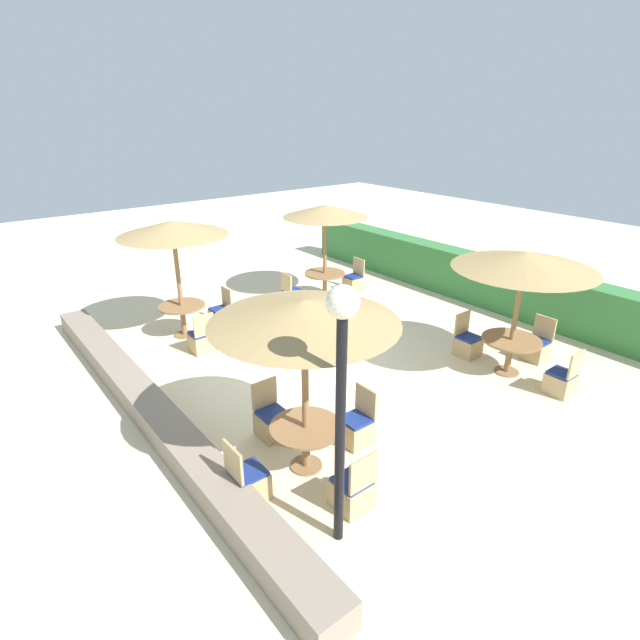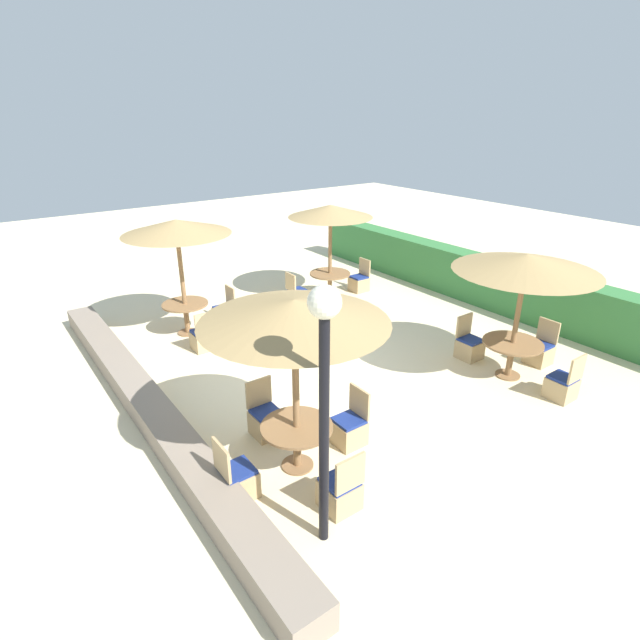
{
  "view_description": "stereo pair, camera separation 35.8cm",
  "coord_description": "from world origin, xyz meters",
  "px_view_note": "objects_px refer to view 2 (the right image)",
  "views": [
    {
      "loc": [
        7.46,
        -5.27,
        4.93
      ],
      "look_at": [
        0.0,
        0.6,
        0.9
      ],
      "focal_mm": 28.0,
      "sensor_mm": 36.0,
      "label": 1
    },
    {
      "loc": [
        7.67,
        -4.99,
        4.93
      ],
      "look_at": [
        0.0,
        0.6,
        0.9
      ],
      "focal_mm": 28.0,
      "sensor_mm": 36.0,
      "label": 2
    }
  ],
  "objects_px": {
    "round_table_front_left": "(186,310)",
    "patio_chair_front_right_west": "(266,420)",
    "round_table_back_right": "(512,349)",
    "patio_chair_front_right_south": "(237,480)",
    "patio_chair_back_left_south": "(297,296)",
    "round_table_front_right": "(297,434)",
    "patio_chair_back_right_west": "(469,346)",
    "patio_chair_front_right_east": "(340,492)",
    "patio_chair_back_left_north": "(359,282)",
    "parasol_back_left": "(330,212)",
    "patio_chair_front_left_east": "(203,339)",
    "lamp_post": "(324,371)",
    "patio_chair_back_right_east": "(562,386)",
    "parasol_back_right": "(526,263)",
    "round_table_back_left": "(330,278)",
    "patio_chair_front_right_north": "(349,429)",
    "patio_chair_front_left_north": "(225,314)",
    "parasol_front_right": "(294,312)",
    "parasol_front_left": "(176,228)",
    "patio_chair_back_right_north": "(539,352)"
  },
  "relations": [
    {
      "from": "patio_chair_back_left_north",
      "to": "patio_chair_front_right_south",
      "type": "xyz_separation_m",
      "value": [
        5.47,
        -6.81,
        0.0
      ]
    },
    {
      "from": "patio_chair_back_left_south",
      "to": "patio_chair_back_right_west",
      "type": "relative_size",
      "value": 1.0
    },
    {
      "from": "parasol_front_left",
      "to": "patio_chair_front_right_west",
      "type": "distance_m",
      "value": 5.12
    },
    {
      "from": "patio_chair_front_left_east",
      "to": "parasol_front_right",
      "type": "height_order",
      "value": "parasol_front_right"
    },
    {
      "from": "patio_chair_back_left_south",
      "to": "patio_chair_back_right_east",
      "type": "distance_m",
      "value": 6.93
    },
    {
      "from": "patio_chair_back_left_south",
      "to": "patio_chair_front_left_north",
      "type": "bearing_deg",
      "value": -89.79
    },
    {
      "from": "round_table_front_left",
      "to": "patio_chair_front_right_west",
      "type": "distance_m",
      "value": 4.6
    },
    {
      "from": "patio_chair_front_right_south",
      "to": "parasol_back_left",
      "type": "bearing_deg",
      "value": 133.73
    },
    {
      "from": "lamp_post",
      "to": "patio_chair_front_left_east",
      "type": "xyz_separation_m",
      "value": [
        -5.81,
        0.99,
        -2.09
      ]
    },
    {
      "from": "round_table_back_right",
      "to": "patio_chair_back_right_east",
      "type": "bearing_deg",
      "value": 2.54
    },
    {
      "from": "patio_chair_front_left_north",
      "to": "parasol_back_right",
      "type": "distance_m",
      "value": 6.97
    },
    {
      "from": "patio_chair_back_left_north",
      "to": "patio_chair_back_right_west",
      "type": "bearing_deg",
      "value": 169.36
    },
    {
      "from": "patio_chair_back_left_north",
      "to": "patio_chair_front_right_south",
      "type": "relative_size",
      "value": 1.0
    },
    {
      "from": "patio_chair_back_left_south",
      "to": "patio_chair_front_right_north",
      "type": "height_order",
      "value": "same"
    },
    {
      "from": "patio_chair_back_left_north",
      "to": "patio_chair_front_right_east",
      "type": "relative_size",
      "value": 1.0
    },
    {
      "from": "patio_chair_front_right_south",
      "to": "round_table_back_right",
      "type": "bearing_deg",
      "value": 88.34
    },
    {
      "from": "patio_chair_front_right_west",
      "to": "round_table_back_left",
      "type": "bearing_deg",
      "value": -136.31
    },
    {
      "from": "parasol_back_left",
      "to": "round_table_front_right",
      "type": "height_order",
      "value": "parasol_back_left"
    },
    {
      "from": "patio_chair_back_left_south",
      "to": "patio_chair_front_right_west",
      "type": "relative_size",
      "value": 1.0
    },
    {
      "from": "patio_chair_back_left_south",
      "to": "parasol_back_right",
      "type": "distance_m",
      "value": 6.22
    },
    {
      "from": "patio_chair_back_left_north",
      "to": "patio_chair_back_right_west",
      "type": "height_order",
      "value": "same"
    },
    {
      "from": "lamp_post",
      "to": "parasol_front_right",
      "type": "distance_m",
      "value": 1.41
    },
    {
      "from": "lamp_post",
      "to": "round_table_back_left",
      "type": "distance_m",
      "value": 8.76
    },
    {
      "from": "parasol_front_left",
      "to": "patio_chair_front_right_east",
      "type": "height_order",
      "value": "parasol_front_left"
    },
    {
      "from": "patio_chair_back_right_east",
      "to": "round_table_back_right",
      "type": "bearing_deg",
      "value": 92.54
    },
    {
      "from": "parasol_back_left",
      "to": "patio_chair_back_right_west",
      "type": "distance_m",
      "value": 5.18
    },
    {
      "from": "patio_chair_back_right_west",
      "to": "patio_chair_front_right_north",
      "type": "xyz_separation_m",
      "value": [
        0.8,
        -3.94,
        0.0
      ]
    },
    {
      "from": "patio_chair_front_left_north",
      "to": "patio_chair_front_left_east",
      "type": "bearing_deg",
      "value": 135.22
    },
    {
      "from": "patio_chair_front_right_south",
      "to": "patio_chair_front_right_west",
      "type": "distance_m",
      "value": 1.45
    },
    {
      "from": "parasol_back_left",
      "to": "round_table_front_right",
      "type": "bearing_deg",
      "value": -40.92
    },
    {
      "from": "patio_chair_back_right_west",
      "to": "patio_chair_front_right_east",
      "type": "height_order",
      "value": "same"
    },
    {
      "from": "patio_chair_back_left_north",
      "to": "patio_chair_front_left_east",
      "type": "bearing_deg",
      "value": 100.14
    },
    {
      "from": "patio_chair_front_right_west",
      "to": "parasol_back_left",
      "type": "bearing_deg",
      "value": -136.31
    },
    {
      "from": "parasol_back_left",
      "to": "patio_chair_front_right_west",
      "type": "relative_size",
      "value": 2.8
    },
    {
      "from": "patio_chair_back_right_east",
      "to": "patio_chair_front_right_north",
      "type": "bearing_deg",
      "value": 162.41
    },
    {
      "from": "patio_chair_front_left_north",
      "to": "patio_chair_back_right_north",
      "type": "distance_m",
      "value": 7.24
    },
    {
      "from": "parasol_back_right",
      "to": "patio_chair_back_right_north",
      "type": "height_order",
      "value": "parasol_back_right"
    },
    {
      "from": "patio_chair_front_left_north",
      "to": "patio_chair_back_left_south",
      "type": "distance_m",
      "value": 2.15
    },
    {
      "from": "parasol_front_right",
      "to": "patio_chair_back_right_north",
      "type": "bearing_deg",
      "value": 87.66
    },
    {
      "from": "parasol_back_left",
      "to": "parasol_front_left",
      "type": "bearing_deg",
      "value": -90.72
    },
    {
      "from": "patio_chair_front_left_north",
      "to": "patio_chair_back_right_north",
      "type": "height_order",
      "value": "same"
    },
    {
      "from": "patio_chair_back_left_south",
      "to": "parasol_back_right",
      "type": "bearing_deg",
      "value": 12.3
    },
    {
      "from": "round_table_front_left",
      "to": "round_table_back_right",
      "type": "distance_m",
      "value": 7.21
    },
    {
      "from": "round_table_back_left",
      "to": "patio_chair_back_left_south",
      "type": "relative_size",
      "value": 1.21
    },
    {
      "from": "parasol_back_right",
      "to": "patio_chair_front_right_south",
      "type": "bearing_deg",
      "value": -91.66
    },
    {
      "from": "round_table_back_left",
      "to": "parasol_front_right",
      "type": "distance_m",
      "value": 7.5
    },
    {
      "from": "round_table_front_left",
      "to": "parasol_front_left",
      "type": "bearing_deg",
      "value": 0.0
    },
    {
      "from": "patio_chair_back_left_south",
      "to": "round_table_front_right",
      "type": "xyz_separation_m",
      "value": [
        5.53,
        -3.67,
        0.3
      ]
    },
    {
      "from": "round_table_back_left",
      "to": "patio_chair_front_right_north",
      "type": "relative_size",
      "value": 1.21
    },
    {
      "from": "parasol_front_left",
      "to": "round_table_front_left",
      "type": "relative_size",
      "value": 2.56
    }
  ]
}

